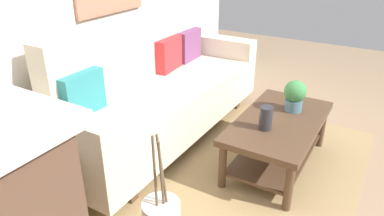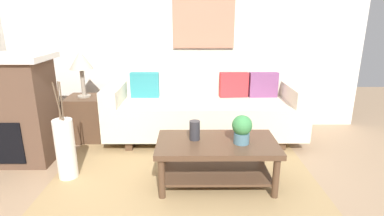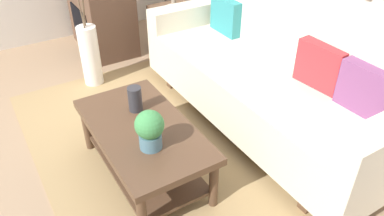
{
  "view_description": "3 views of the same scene",
  "coord_description": "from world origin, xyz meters",
  "px_view_note": "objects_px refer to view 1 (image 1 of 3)",
  "views": [
    {
      "loc": [
        -2.18,
        -0.32,
        1.73
      ],
      "look_at": [
        0.05,
        1.0,
        0.48
      ],
      "focal_mm": 33.22,
      "sensor_mm": 36.0,
      "label": 1
    },
    {
      "loc": [
        0.06,
        -2.22,
        1.53
      ],
      "look_at": [
        0.08,
        1.02,
        0.55
      ],
      "focal_mm": 28.48,
      "sensor_mm": 36.0,
      "label": 2
    },
    {
      "loc": [
        2.18,
        -0.4,
        1.95
      ],
      "look_at": [
        0.37,
        0.7,
        0.49
      ],
      "focal_mm": 35.29,
      "sensor_mm": 36.0,
      "label": 3
    }
  ],
  "objects_px": {
    "potted_plant_tabletop": "(295,95)",
    "throw_pillow_plum": "(188,45)",
    "couch": "(157,93)",
    "throw_pillow_teal": "(82,93)",
    "throw_pillow_crimson": "(169,54)",
    "coffee_table": "(278,132)",
    "tabletop_vase": "(266,118)",
    "side_table": "(17,200)"
  },
  "relations": [
    {
      "from": "throw_pillow_teal",
      "to": "couch",
      "type": "bearing_deg",
      "value": -9.29
    },
    {
      "from": "throw_pillow_teal",
      "to": "side_table",
      "type": "distance_m",
      "value": 0.85
    },
    {
      "from": "side_table",
      "to": "throw_pillow_plum",
      "type": "bearing_deg",
      "value": 3.78
    },
    {
      "from": "tabletop_vase",
      "to": "side_table",
      "type": "xyz_separation_m",
      "value": [
        -1.36,
        1.07,
        -0.24
      ]
    },
    {
      "from": "couch",
      "to": "potted_plant_tabletop",
      "type": "height_order",
      "value": "couch"
    },
    {
      "from": "coffee_table",
      "to": "potted_plant_tabletop",
      "type": "distance_m",
      "value": 0.34
    },
    {
      "from": "throw_pillow_plum",
      "to": "coffee_table",
      "type": "distance_m",
      "value": 1.49
    },
    {
      "from": "throw_pillow_teal",
      "to": "coffee_table",
      "type": "distance_m",
      "value": 1.55
    },
    {
      "from": "couch",
      "to": "tabletop_vase",
      "type": "relative_size",
      "value": 13.31
    },
    {
      "from": "tabletop_vase",
      "to": "side_table",
      "type": "distance_m",
      "value": 1.75
    },
    {
      "from": "couch",
      "to": "side_table",
      "type": "relative_size",
      "value": 4.29
    },
    {
      "from": "couch",
      "to": "throw_pillow_teal",
      "type": "relative_size",
      "value": 6.68
    },
    {
      "from": "throw_pillow_crimson",
      "to": "side_table",
      "type": "xyz_separation_m",
      "value": [
        -1.88,
        -0.15,
        -0.4
      ]
    },
    {
      "from": "throw_pillow_teal",
      "to": "coffee_table",
      "type": "xyz_separation_m",
      "value": [
        0.82,
        -1.27,
        -0.37
      ]
    },
    {
      "from": "throw_pillow_teal",
      "to": "throw_pillow_plum",
      "type": "xyz_separation_m",
      "value": [
        1.52,
        0.0,
        0.0
      ]
    },
    {
      "from": "couch",
      "to": "coffee_table",
      "type": "bearing_deg",
      "value": -86.85
    },
    {
      "from": "throw_pillow_crimson",
      "to": "throw_pillow_plum",
      "type": "distance_m",
      "value": 0.38
    },
    {
      "from": "couch",
      "to": "throw_pillow_teal",
      "type": "bearing_deg",
      "value": 170.71
    },
    {
      "from": "potted_plant_tabletop",
      "to": "throw_pillow_crimson",
      "type": "bearing_deg",
      "value": 85.52
    },
    {
      "from": "throw_pillow_plum",
      "to": "side_table",
      "type": "bearing_deg",
      "value": -176.22
    },
    {
      "from": "side_table",
      "to": "tabletop_vase",
      "type": "bearing_deg",
      "value": -38.11
    },
    {
      "from": "throw_pillow_teal",
      "to": "side_table",
      "type": "bearing_deg",
      "value": -168.59
    },
    {
      "from": "coffee_table",
      "to": "tabletop_vase",
      "type": "relative_size",
      "value": 6.09
    },
    {
      "from": "coffee_table",
      "to": "side_table",
      "type": "bearing_deg",
      "value": 144.48
    },
    {
      "from": "throw_pillow_teal",
      "to": "tabletop_vase",
      "type": "relative_size",
      "value": 1.99
    },
    {
      "from": "throw_pillow_teal",
      "to": "throw_pillow_plum",
      "type": "relative_size",
      "value": 1.0
    },
    {
      "from": "throw_pillow_plum",
      "to": "potted_plant_tabletop",
      "type": "bearing_deg",
      "value": -110.3
    },
    {
      "from": "potted_plant_tabletop",
      "to": "side_table",
      "type": "distance_m",
      "value": 2.14
    },
    {
      "from": "potted_plant_tabletop",
      "to": "throw_pillow_plum",
      "type": "bearing_deg",
      "value": 69.7
    },
    {
      "from": "coffee_table",
      "to": "tabletop_vase",
      "type": "distance_m",
      "value": 0.29
    },
    {
      "from": "couch",
      "to": "throw_pillow_plum",
      "type": "bearing_deg",
      "value": 9.29
    },
    {
      "from": "couch",
      "to": "tabletop_vase",
      "type": "height_order",
      "value": "couch"
    },
    {
      "from": "throw_pillow_crimson",
      "to": "coffee_table",
      "type": "bearing_deg",
      "value": -104.1
    },
    {
      "from": "throw_pillow_teal",
      "to": "potted_plant_tabletop",
      "type": "bearing_deg",
      "value": -51.48
    },
    {
      "from": "coffee_table",
      "to": "potted_plant_tabletop",
      "type": "height_order",
      "value": "potted_plant_tabletop"
    },
    {
      "from": "throw_pillow_crimson",
      "to": "potted_plant_tabletop",
      "type": "relative_size",
      "value": 1.37
    },
    {
      "from": "throw_pillow_teal",
      "to": "tabletop_vase",
      "type": "xyz_separation_m",
      "value": [
        0.62,
        -1.22,
        -0.16
      ]
    },
    {
      "from": "side_table",
      "to": "throw_pillow_teal",
      "type": "bearing_deg",
      "value": 11.41
    },
    {
      "from": "throw_pillow_teal",
      "to": "throw_pillow_plum",
      "type": "bearing_deg",
      "value": 0.0
    },
    {
      "from": "throw_pillow_crimson",
      "to": "throw_pillow_plum",
      "type": "height_order",
      "value": "same"
    },
    {
      "from": "couch",
      "to": "coffee_table",
      "type": "height_order",
      "value": "couch"
    },
    {
      "from": "throw_pillow_plum",
      "to": "throw_pillow_crimson",
      "type": "bearing_deg",
      "value": 180.0
    }
  ]
}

